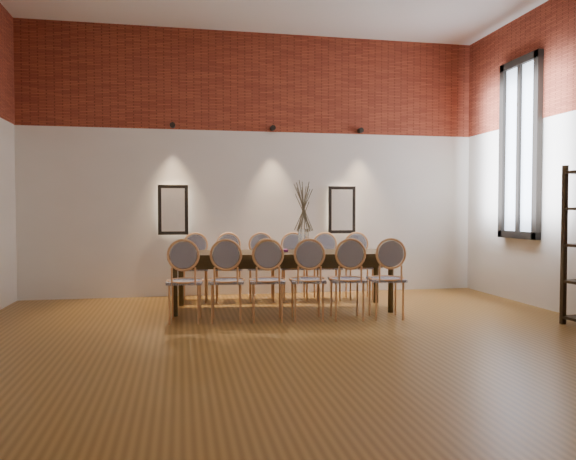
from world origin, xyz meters
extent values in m
cube|color=brown|center=(0.00, 0.00, -0.01)|extent=(7.00, 7.00, 0.02)
cube|color=silver|center=(0.00, 3.55, 2.00)|extent=(7.00, 0.10, 4.00)
cube|color=maroon|center=(0.00, 3.48, 3.25)|extent=(7.00, 0.02, 1.50)
cube|color=#FFEAC6|center=(-1.30, 3.45, 1.30)|extent=(0.36, 0.06, 0.66)
cube|color=#FFEAC6|center=(1.30, 3.45, 1.30)|extent=(0.36, 0.06, 0.66)
cylinder|color=black|center=(-1.30, 3.42, 2.55)|extent=(0.08, 0.10, 0.08)
cylinder|color=black|center=(0.20, 3.42, 2.55)|extent=(0.08, 0.10, 0.08)
cylinder|color=black|center=(1.60, 3.42, 2.55)|extent=(0.08, 0.10, 0.08)
cube|color=silver|center=(3.46, 2.00, 2.15)|extent=(0.02, 0.78, 2.38)
cube|color=black|center=(3.44, 2.00, 2.15)|extent=(0.08, 0.90, 2.50)
cube|color=black|center=(3.44, 2.00, 2.15)|extent=(0.06, 0.06, 2.40)
cube|color=#2F220E|center=(0.11, 2.12, 0.38)|extent=(2.93, 1.19, 0.75)
cylinder|color=silver|center=(0.39, 2.09, 0.90)|extent=(0.14, 0.14, 0.30)
ellipsoid|color=brown|center=(-0.11, 2.09, 0.84)|extent=(0.24, 0.24, 0.18)
cube|color=#822467|center=(0.06, 2.19, 0.77)|extent=(0.28, 0.20, 0.03)
camera|label=1|loc=(-1.20, -5.07, 1.29)|focal=35.00mm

